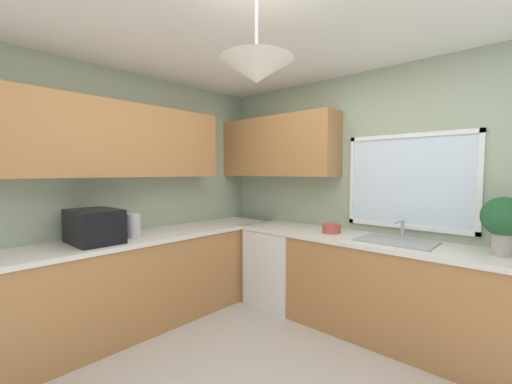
{
  "coord_description": "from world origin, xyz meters",
  "views": [
    {
      "loc": [
        1.31,
        -1.44,
        1.5
      ],
      "look_at": [
        -0.62,
        0.68,
        1.32
      ],
      "focal_mm": 22.71,
      "sensor_mm": 36.0,
      "label": 1
    }
  ],
  "objects_px": {
    "microwave": "(94,226)",
    "sink_assembly": "(396,241)",
    "dishwasher": "(280,266)",
    "kettle": "(133,225)",
    "bowl": "(331,228)",
    "potted_plant": "(503,219)"
  },
  "relations": [
    {
      "from": "sink_assembly",
      "to": "bowl",
      "type": "distance_m",
      "value": 0.64
    },
    {
      "from": "dishwasher",
      "to": "bowl",
      "type": "distance_m",
      "value": 0.81
    },
    {
      "from": "sink_assembly",
      "to": "potted_plant",
      "type": "relative_size",
      "value": 1.45
    },
    {
      "from": "sink_assembly",
      "to": "bowl",
      "type": "bearing_deg",
      "value": -179.44
    },
    {
      "from": "dishwasher",
      "to": "bowl",
      "type": "xyz_separation_m",
      "value": [
        0.63,
        0.03,
        0.51
      ]
    },
    {
      "from": "microwave",
      "to": "bowl",
      "type": "relative_size",
      "value": 2.63
    },
    {
      "from": "potted_plant",
      "to": "dishwasher",
      "type": "bearing_deg",
      "value": -177.72
    },
    {
      "from": "kettle",
      "to": "sink_assembly",
      "type": "bearing_deg",
      "value": 37.32
    },
    {
      "from": "microwave",
      "to": "sink_assembly",
      "type": "height_order",
      "value": "microwave"
    },
    {
      "from": "dishwasher",
      "to": "microwave",
      "type": "xyz_separation_m",
      "value": [
        -0.66,
        -1.77,
        0.61
      ]
    },
    {
      "from": "dishwasher",
      "to": "sink_assembly",
      "type": "xyz_separation_m",
      "value": [
        1.27,
        0.04,
        0.48
      ]
    },
    {
      "from": "sink_assembly",
      "to": "potted_plant",
      "type": "distance_m",
      "value": 0.78
    },
    {
      "from": "sink_assembly",
      "to": "dishwasher",
      "type": "bearing_deg",
      "value": -178.37
    },
    {
      "from": "microwave",
      "to": "sink_assembly",
      "type": "relative_size",
      "value": 0.76
    },
    {
      "from": "microwave",
      "to": "dishwasher",
      "type": "bearing_deg",
      "value": 69.5
    },
    {
      "from": "kettle",
      "to": "bowl",
      "type": "relative_size",
      "value": 1.23
    },
    {
      "from": "microwave",
      "to": "kettle",
      "type": "xyz_separation_m",
      "value": [
        0.02,
        0.35,
        -0.03
      ]
    },
    {
      "from": "potted_plant",
      "to": "bowl",
      "type": "height_order",
      "value": "potted_plant"
    },
    {
      "from": "dishwasher",
      "to": "microwave",
      "type": "distance_m",
      "value": 1.98
    },
    {
      "from": "potted_plant",
      "to": "bowl",
      "type": "bearing_deg",
      "value": -177.91
    },
    {
      "from": "sink_assembly",
      "to": "bowl",
      "type": "xyz_separation_m",
      "value": [
        -0.63,
        -0.01,
        0.03
      ]
    },
    {
      "from": "dishwasher",
      "to": "bowl",
      "type": "height_order",
      "value": "bowl"
    }
  ]
}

